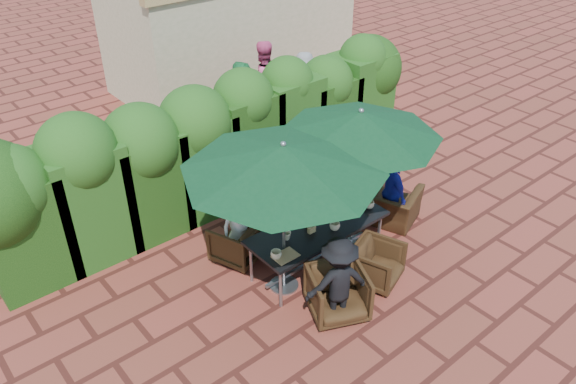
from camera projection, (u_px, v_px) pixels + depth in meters
ground at (307, 258)px, 9.05m from camera, size 80.00×80.00×0.00m
dining_table at (318, 230)px, 8.54m from camera, size 2.25×0.90×0.75m
umbrella_left at (283, 158)px, 7.29m from camera, size 2.79×2.79×2.46m
umbrella_right at (360, 124)px, 8.14m from camera, size 2.44×2.44×2.46m
chair_far_left at (237, 239)px, 8.85m from camera, size 0.89×0.87×0.73m
chair_far_mid at (278, 223)px, 9.18m from camera, size 0.94×0.91×0.78m
chair_far_right at (321, 203)px, 9.74m from camera, size 0.88×0.86×0.71m
chair_near_left at (338, 291)px, 7.81m from camera, size 1.00×0.98×0.80m
chair_near_right at (377, 262)px, 8.40m from camera, size 0.87×0.84×0.71m
chair_end_right at (388, 199)px, 9.70m from camera, size 0.97×1.17×0.88m
adult_far_left at (239, 224)px, 8.72m from camera, size 0.65×0.39×1.31m
adult_far_mid at (284, 202)px, 9.20m from camera, size 0.52×0.44×1.34m
adult_far_right at (318, 188)px, 9.67m from camera, size 0.67×0.53×1.21m
adult_near_left at (338, 282)px, 7.53m from camera, size 0.98×0.71×1.39m
adult_end_right at (392, 192)px, 9.47m from camera, size 0.61×0.86×1.32m
child_left at (255, 219)px, 9.15m from camera, size 0.40×0.36×0.92m
child_right at (293, 202)px, 9.64m from camera, size 0.34×0.30×0.84m
pedestrian_a at (242, 98)px, 12.41m from camera, size 1.55×0.57×1.65m
pedestrian_b at (263, 82)px, 12.80m from camera, size 1.02×0.75×1.92m
pedestrian_c at (304, 84)px, 13.26m from camera, size 1.05×0.94×1.52m
cup_a at (276, 255)px, 7.83m from camera, size 0.16×0.16×0.12m
cup_b at (287, 236)px, 8.20m from camera, size 0.13×0.13×0.12m
cup_c at (335, 226)px, 8.40m from camera, size 0.16×0.16×0.13m
cup_d at (337, 203)px, 8.90m from camera, size 0.15×0.15×0.14m
cup_e at (369, 205)px, 8.88m from camera, size 0.16×0.16×0.13m
ketchup_bottle at (310, 220)px, 8.49m from camera, size 0.04×0.04×0.17m
sauce_bottle at (307, 223)px, 8.43m from camera, size 0.04×0.04×0.17m
serving_tray at (285, 256)px, 7.89m from camera, size 0.35×0.25×0.02m
number_block_left at (312, 230)px, 8.35m from camera, size 0.12×0.06×0.10m
number_block_right at (351, 209)px, 8.81m from camera, size 0.12×0.06×0.10m
hedge_wall at (207, 138)px, 9.66m from camera, size 9.10×1.60×2.45m
building at (231, 22)px, 14.57m from camera, size 6.20×3.08×3.20m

